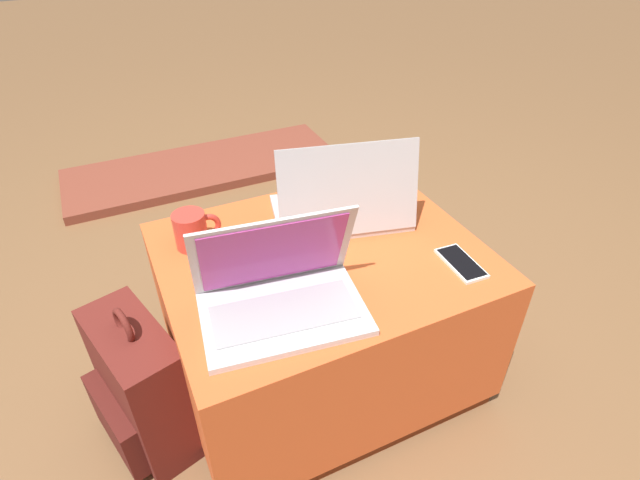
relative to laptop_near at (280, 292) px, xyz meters
name	(u,v)px	position (x,y,z in m)	size (l,w,h in m)	color
ground_plane	(321,368)	(0.18, 0.15, -0.52)	(14.00, 14.00, 0.00)	brown
ottoman	(322,315)	(0.18, 0.15, -0.28)	(0.83, 0.68, 0.47)	maroon
laptop_near	(280,292)	(0.00, 0.00, 0.00)	(0.39, 0.29, 0.24)	silver
laptop_far	(342,205)	(0.29, 0.26, 0.00)	(0.43, 0.33, 0.26)	#B7B7BC
cell_phone	(461,263)	(0.48, -0.05, -0.05)	(0.08, 0.15, 0.01)	white
backpack	(140,390)	(-0.35, 0.15, -0.33)	(0.26, 0.34, 0.47)	#5B1E19
coffee_mug	(192,230)	(-0.12, 0.33, 0.00)	(0.13, 0.09, 0.10)	red
fireplace_hearth	(204,167)	(0.18, 1.62, -0.50)	(1.40, 0.50, 0.04)	brown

